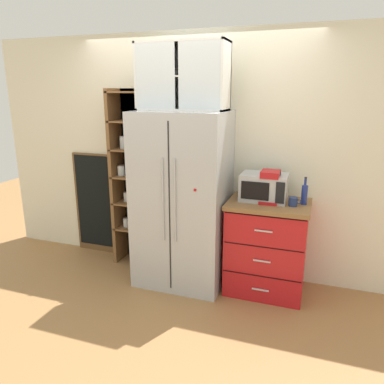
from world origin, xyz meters
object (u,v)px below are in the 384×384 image
(refrigerator, at_px, (183,200))
(bottle_cobalt, at_px, (305,193))
(coffee_maker, at_px, (270,186))
(mug_navy, at_px, (293,202))
(chalkboard_menu, at_px, (97,203))
(microwave, at_px, (264,187))

(refrigerator, xyz_separation_m, bottle_cobalt, (1.18, 0.10, 0.16))
(refrigerator, bearing_deg, bottle_cobalt, 4.71)
(coffee_maker, bearing_deg, mug_navy, -14.70)
(chalkboard_menu, bearing_deg, mug_navy, -7.63)
(mug_navy, height_order, bottle_cobalt, bottle_cobalt)
(microwave, bearing_deg, bottle_cobalt, -2.36)
(coffee_maker, bearing_deg, chalkboard_menu, 173.14)
(microwave, xyz_separation_m, chalkboard_menu, (-2.04, 0.21, -0.43))
(refrigerator, xyz_separation_m, coffee_maker, (0.86, 0.07, 0.20))
(bottle_cobalt, xyz_separation_m, chalkboard_menu, (-2.42, 0.23, -0.42))
(microwave, bearing_deg, refrigerator, -171.97)
(coffee_maker, relative_size, mug_navy, 2.69)
(coffee_maker, distance_m, chalkboard_menu, 2.17)
(mug_navy, bearing_deg, microwave, 160.67)
(microwave, distance_m, chalkboard_menu, 2.10)
(chalkboard_menu, bearing_deg, refrigerator, -14.59)
(mug_navy, distance_m, bottle_cobalt, 0.14)
(bottle_cobalt, height_order, chalkboard_menu, chalkboard_menu)
(refrigerator, height_order, microwave, refrigerator)
(mug_navy, height_order, chalkboard_menu, chalkboard_menu)
(coffee_maker, distance_m, mug_navy, 0.26)
(coffee_maker, distance_m, bottle_cobalt, 0.32)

